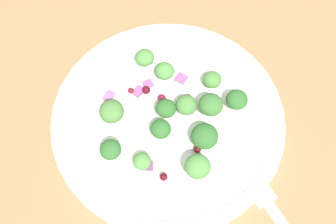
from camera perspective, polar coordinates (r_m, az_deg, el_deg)
name	(u,v)px	position (r cm, az deg, el deg)	size (l,w,h in cm)	color
ground_plane	(193,126)	(54.79, 3.17, -1.73)	(180.00, 180.00, 2.00)	olive
plate	(168,119)	(53.02, 0.00, -0.90)	(26.88, 26.88, 1.70)	white
dressing_pool	(168,117)	(52.62, 0.00, -0.69)	(15.59, 15.59, 0.20)	white
broccoli_floret_0	(145,58)	(54.36, -2.89, 6.74)	(2.26, 2.26, 2.29)	#ADD18E
broccoli_floret_1	(186,105)	(51.71, 2.29, 0.85)	(2.48, 2.48, 2.51)	#ADD18E
broccoli_floret_2	(165,71)	(53.86, -0.41, 5.08)	(2.27, 2.27, 2.30)	#8EB77A
broccoli_floret_3	(110,150)	(49.33, -7.15, -4.68)	(2.35, 2.35, 2.37)	#9EC684
broccoli_floret_4	(161,129)	(50.05, -0.91, -2.15)	(2.28, 2.28, 2.31)	#8EB77A
broccoli_floret_5	(198,167)	(47.88, 3.70, -6.80)	(2.74, 2.74, 2.78)	#9EC684
broccoli_floret_6	(166,109)	(51.01, -0.26, 0.41)	(2.30, 2.30, 2.33)	#ADD18E
broccoli_floret_7	(212,80)	(53.64, 5.51, 3.99)	(2.18, 2.18, 2.21)	#ADD18E
broccoli_floret_8	(142,161)	(49.20, -3.25, -6.15)	(1.98, 1.98, 2.01)	#9EC684
broccoli_floret_9	(238,103)	(52.16, 8.66, 1.17)	(2.50, 2.50, 2.53)	#8EB77A
broccoli_floret_10	(203,137)	(49.74, 4.38, -3.10)	(2.99, 2.99, 3.03)	#9EC684
broccoli_floret_11	(210,104)	(51.25, 5.26, 1.06)	(2.76, 2.76, 2.79)	#8EB77A
broccoli_floret_12	(112,112)	(50.81, -7.01, 0.03)	(2.76, 2.76, 2.80)	#8EB77A
cranberry_0	(146,90)	(53.27, -2.72, 2.74)	(0.97, 0.97, 0.97)	#4C0A14
cranberry_1	(197,149)	(50.52, 3.66, -4.66)	(0.83, 0.83, 0.83)	#4C0A14
cranberry_2	(189,98)	(53.41, 2.59, 1.76)	(0.95, 0.95, 0.95)	maroon
cranberry_3	(162,98)	(52.75, -0.77, 1.73)	(0.94, 0.94, 0.94)	maroon
cranberry_4	(164,177)	(49.17, -0.54, -8.05)	(0.86, 0.86, 0.86)	#4C0A14
cranberry_5	(131,91)	(53.52, -4.62, 2.65)	(0.71, 0.71, 0.71)	maroon
onion_bit_0	(149,166)	(50.06, -2.35, -6.71)	(1.05, 0.90, 0.37)	#843D75
onion_bit_1	(148,84)	(54.31, -2.49, 3.50)	(1.03, 1.09, 0.30)	#934C84
onion_bit_2	(178,79)	(54.83, 1.26, 4.08)	(1.27, 1.28, 0.35)	#934C84
onion_bit_3	(138,91)	(53.66, -3.69, 2.57)	(1.04, 1.32, 0.43)	#934C84
onion_bit_4	(109,96)	(54.21, -7.34, 1.96)	(1.38, 1.08, 0.34)	#A35B93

